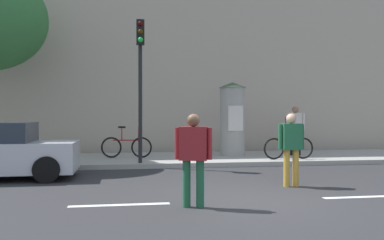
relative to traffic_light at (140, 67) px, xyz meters
name	(u,v)px	position (x,y,z in m)	size (l,w,h in m)	color
ground_plane	(249,201)	(1.86, -5.24, -3.08)	(80.00, 80.00, 0.00)	#2B2B2D
sidewalk_curb	(192,159)	(1.86, 1.76, -3.01)	(36.00, 4.00, 0.15)	#9E9B93
lane_markings	(249,201)	(1.86, -5.24, -3.08)	(25.80, 0.16, 0.01)	silver
building_backdrop	(175,44)	(1.86, 6.76, 1.92)	(36.00, 5.00, 10.00)	#B7A893
traffic_light	(140,67)	(0.00, 0.00, 0.00)	(0.24, 0.45, 4.36)	black
poster_column	(232,118)	(3.42, 2.00, -1.57)	(0.99, 0.99, 2.69)	#9E9B93
pedestrian_in_red_top	(291,144)	(3.27, -3.87, -2.11)	(0.63, 0.27, 1.65)	#B78C33
pedestrian_with_backpack	(193,152)	(0.74, -5.63, -2.12)	(0.63, 0.37, 1.64)	#1E5938
pedestrian_in_dark_shirt	(291,128)	(6.15, 3.11, -1.98)	(0.38, 0.61, 1.62)	silver
pedestrian_in_light_jacket	(295,126)	(5.72, 1.68, -1.85)	(0.58, 0.47, 1.80)	black
bicycle_leaning	(289,148)	(4.95, 0.42, -2.54)	(1.77, 0.13, 1.09)	black
bicycle_upright	(126,147)	(-0.43, 1.71, -2.54)	(1.75, 0.36, 1.09)	black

